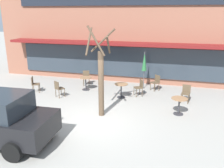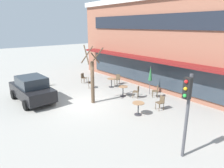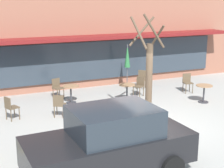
{
  "view_description": "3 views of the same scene",
  "coord_description": "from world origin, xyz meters",
  "px_view_note": "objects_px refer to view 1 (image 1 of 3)",
  "views": [
    {
      "loc": [
        3.14,
        -8.61,
        4.35
      ],
      "look_at": [
        0.12,
        2.63,
        0.84
      ],
      "focal_mm": 38.0,
      "sensor_mm": 36.0,
      "label": 1
    },
    {
      "loc": [
        10.87,
        -6.39,
        5.06
      ],
      "look_at": [
        -0.06,
        2.46,
        0.91
      ],
      "focal_mm": 32.0,
      "sensor_mm": 36.0,
      "label": 2
    },
    {
      "loc": [
        -5.84,
        -9.78,
        4.39
      ],
      "look_at": [
        -0.44,
        2.45,
        1.01
      ],
      "focal_mm": 55.0,
      "sensor_mm": 36.0,
      "label": 3
    }
  ],
  "objects_px": {
    "cafe_table_by_tree": "(179,103)",
    "cafe_chair_4": "(59,88)",
    "cafe_table_streetside": "(121,88)",
    "cafe_chair_0": "(34,83)",
    "cafe_chair_2": "(186,92)",
    "patio_umbrella_green_folded": "(144,62)",
    "street_tree": "(101,78)",
    "cafe_chair_1": "(86,77)",
    "cafe_chair_3": "(139,87)",
    "cafe_chair_5": "(156,82)",
    "cafe_table_near_wall": "(86,81)"
  },
  "relations": [
    {
      "from": "cafe_table_near_wall",
      "to": "cafe_chair_5",
      "type": "distance_m",
      "value": 4.08
    },
    {
      "from": "cafe_chair_1",
      "to": "cafe_chair_3",
      "type": "height_order",
      "value": "same"
    },
    {
      "from": "cafe_chair_3",
      "to": "cafe_chair_5",
      "type": "relative_size",
      "value": 1.0
    },
    {
      "from": "cafe_chair_1",
      "to": "cafe_chair_3",
      "type": "relative_size",
      "value": 1.0
    },
    {
      "from": "street_tree",
      "to": "cafe_chair_2",
      "type": "bearing_deg",
      "value": 35.68
    },
    {
      "from": "cafe_table_near_wall",
      "to": "cafe_chair_5",
      "type": "xyz_separation_m",
      "value": [
        3.96,
        0.99,
        0.01
      ]
    },
    {
      "from": "cafe_chair_4",
      "to": "cafe_chair_5",
      "type": "distance_m",
      "value": 5.52
    },
    {
      "from": "cafe_chair_4",
      "to": "cafe_table_streetside",
      "type": "bearing_deg",
      "value": 14.07
    },
    {
      "from": "cafe_chair_4",
      "to": "street_tree",
      "type": "xyz_separation_m",
      "value": [
        2.88,
        -1.62,
        1.19
      ]
    },
    {
      "from": "cafe_table_near_wall",
      "to": "patio_umbrella_green_folded",
      "type": "height_order",
      "value": "patio_umbrella_green_folded"
    },
    {
      "from": "cafe_chair_0",
      "to": "cafe_chair_2",
      "type": "xyz_separation_m",
      "value": [
        8.23,
        0.58,
        0.0
      ]
    },
    {
      "from": "cafe_chair_2",
      "to": "cafe_chair_5",
      "type": "xyz_separation_m",
      "value": [
        -1.62,
        1.55,
        0.0
      ]
    },
    {
      "from": "cafe_table_streetside",
      "to": "cafe_chair_3",
      "type": "relative_size",
      "value": 0.85
    },
    {
      "from": "cafe_table_streetside",
      "to": "street_tree",
      "type": "xyz_separation_m",
      "value": [
        -0.35,
        -2.43,
        1.2
      ]
    },
    {
      "from": "cafe_table_by_tree",
      "to": "cafe_chair_1",
      "type": "distance_m",
      "value": 6.42
    },
    {
      "from": "cafe_chair_5",
      "to": "street_tree",
      "type": "relative_size",
      "value": 0.23
    },
    {
      "from": "cafe_table_by_tree",
      "to": "cafe_chair_2",
      "type": "height_order",
      "value": "cafe_chair_2"
    },
    {
      "from": "patio_umbrella_green_folded",
      "to": "cafe_chair_3",
      "type": "distance_m",
      "value": 1.75
    },
    {
      "from": "cafe_chair_2",
      "to": "cafe_chair_3",
      "type": "height_order",
      "value": "same"
    },
    {
      "from": "cafe_table_streetside",
      "to": "cafe_chair_3",
      "type": "xyz_separation_m",
      "value": [
        0.89,
        0.53,
        0.01
      ]
    },
    {
      "from": "cafe_table_streetside",
      "to": "street_tree",
      "type": "relative_size",
      "value": 0.2
    },
    {
      "from": "cafe_table_near_wall",
      "to": "cafe_table_streetside",
      "type": "height_order",
      "value": "same"
    },
    {
      "from": "cafe_chair_3",
      "to": "street_tree",
      "type": "bearing_deg",
      "value": -112.79
    },
    {
      "from": "cafe_chair_2",
      "to": "cafe_chair_1",
      "type": "bearing_deg",
      "value": 165.54
    },
    {
      "from": "cafe_chair_1",
      "to": "cafe_chair_3",
      "type": "bearing_deg",
      "value": -18.55
    },
    {
      "from": "cafe_table_by_tree",
      "to": "cafe_chair_0",
      "type": "distance_m",
      "value": 7.97
    },
    {
      "from": "cafe_chair_0",
      "to": "cafe_chair_4",
      "type": "bearing_deg",
      "value": -13.63
    },
    {
      "from": "cafe_chair_1",
      "to": "cafe_chair_2",
      "type": "height_order",
      "value": "same"
    },
    {
      "from": "cafe_chair_1",
      "to": "street_tree",
      "type": "bearing_deg",
      "value": -61.16
    },
    {
      "from": "cafe_table_by_tree",
      "to": "cafe_table_near_wall",
      "type": "bearing_deg",
      "value": 157.16
    },
    {
      "from": "cafe_table_streetside",
      "to": "cafe_chair_2",
      "type": "bearing_deg",
      "value": 3.19
    },
    {
      "from": "patio_umbrella_green_folded",
      "to": "cafe_chair_3",
      "type": "relative_size",
      "value": 2.47
    },
    {
      "from": "cafe_table_by_tree",
      "to": "cafe_chair_4",
      "type": "bearing_deg",
      "value": 173.95
    },
    {
      "from": "cafe_chair_0",
      "to": "cafe_chair_4",
      "type": "relative_size",
      "value": 1.0
    },
    {
      "from": "cafe_table_streetside",
      "to": "cafe_chair_3",
      "type": "height_order",
      "value": "cafe_chair_3"
    },
    {
      "from": "cafe_table_near_wall",
      "to": "cafe_chair_1",
      "type": "xyz_separation_m",
      "value": [
        -0.34,
        0.96,
        0.01
      ]
    },
    {
      "from": "cafe_chair_0",
      "to": "cafe_chair_5",
      "type": "bearing_deg",
      "value": 17.85
    },
    {
      "from": "cafe_chair_4",
      "to": "cafe_chair_3",
      "type": "bearing_deg",
      "value": 17.97
    },
    {
      "from": "cafe_table_by_tree",
      "to": "patio_umbrella_green_folded",
      "type": "bearing_deg",
      "value": 121.12
    },
    {
      "from": "cafe_table_by_tree",
      "to": "cafe_chair_2",
      "type": "xyz_separation_m",
      "value": [
        0.33,
        1.65,
        0.01
      ]
    },
    {
      "from": "cafe_table_near_wall",
      "to": "cafe_table_streetside",
      "type": "xyz_separation_m",
      "value": [
        2.29,
        -0.75,
        0.0
      ]
    },
    {
      "from": "cafe_chair_5",
      "to": "street_tree",
      "type": "bearing_deg",
      "value": -115.81
    },
    {
      "from": "cafe_chair_1",
      "to": "cafe_table_by_tree",
      "type": "bearing_deg",
      "value": -29.61
    },
    {
      "from": "cafe_chair_0",
      "to": "cafe_chair_2",
      "type": "distance_m",
      "value": 8.25
    },
    {
      "from": "cafe_table_streetside",
      "to": "patio_umbrella_green_folded",
      "type": "distance_m",
      "value": 2.38
    },
    {
      "from": "cafe_chair_0",
      "to": "cafe_chair_1",
      "type": "xyz_separation_m",
      "value": [
        2.32,
        2.1,
        0.0
      ]
    },
    {
      "from": "cafe_chair_0",
      "to": "cafe_chair_4",
      "type": "xyz_separation_m",
      "value": [
        1.72,
        -0.42,
        0.0
      ]
    },
    {
      "from": "cafe_table_streetside",
      "to": "cafe_table_by_tree",
      "type": "height_order",
      "value": "same"
    },
    {
      "from": "cafe_table_by_tree",
      "to": "cafe_chair_0",
      "type": "height_order",
      "value": "cafe_chair_0"
    },
    {
      "from": "cafe_table_streetside",
      "to": "cafe_chair_0",
      "type": "distance_m",
      "value": 4.96
    }
  ]
}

